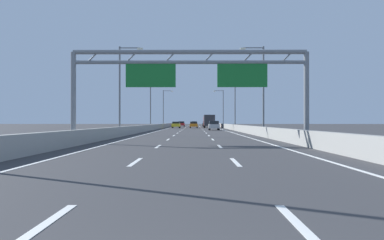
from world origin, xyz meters
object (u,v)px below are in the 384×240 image
at_px(yellow_car, 176,125).
at_px(box_truck, 209,121).
at_px(red_car, 181,124).
at_px(orange_car, 194,125).
at_px(streetlamp_right_mid, 261,85).
at_px(black_car, 206,124).
at_px(streetlamp_left_far, 152,100).
at_px(sign_gantry, 191,72).
at_px(silver_car, 214,125).
at_px(streetlamp_right_far, 234,100).
at_px(streetlamp_right_distant, 222,106).
at_px(green_car, 194,123).
at_px(streetlamp_left_distant, 164,106).
at_px(streetlamp_left_mid, 122,85).

height_order(yellow_car, box_truck, box_truck).
height_order(red_car, orange_car, red_car).
height_order(streetlamp_right_mid, black_car, streetlamp_right_mid).
height_order(streetlamp_left_far, box_truck, streetlamp_left_far).
xyz_separation_m(sign_gantry, black_car, (3.52, 90.48, -4.06)).
distance_m(black_car, silver_car, 50.21).
xyz_separation_m(streetlamp_right_far, orange_car, (-7.32, 16.13, -4.65)).
bearing_deg(sign_gantry, box_truck, 86.89).
distance_m(sign_gantry, streetlamp_right_distant, 76.73).
xyz_separation_m(sign_gantry, streetlamp_right_far, (7.36, 46.06, 0.58)).
xyz_separation_m(streetlamp_right_distant, box_truck, (-3.77, -10.41, -3.76)).
bearing_deg(streetlamp_right_distant, box_truck, -109.93).
bearing_deg(sign_gantry, orange_car, 89.96).
distance_m(streetlamp_right_mid, black_car, 74.97).
height_order(green_car, box_truck, box_truck).
height_order(streetlamp_left_far, yellow_car, streetlamp_left_far).
relative_size(sign_gantry, yellow_car, 3.48).
xyz_separation_m(streetlamp_right_far, streetlamp_left_distant, (-14.93, 30.31, 0.00)).
bearing_deg(box_truck, sign_gantry, -93.11).
xyz_separation_m(streetlamp_left_mid, green_car, (7.64, 97.44, -4.63)).
bearing_deg(sign_gantry, red_car, 92.31).
relative_size(streetlamp_left_mid, box_truck, 1.21).
height_order(streetlamp_left_distant, yellow_car, streetlamp_left_distant).
distance_m(streetlamp_right_distant, red_car, 16.21).
distance_m(streetlamp_left_distant, red_car, 12.67).
distance_m(streetlamp_left_distant, silver_car, 38.03).
bearing_deg(orange_car, streetlamp_left_far, -115.26).
distance_m(streetlamp_left_mid, orange_car, 47.29).
bearing_deg(silver_car, black_car, 89.94).
bearing_deg(silver_car, streetlamp_right_distant, 83.86).
relative_size(black_car, silver_car, 1.11).
bearing_deg(streetlamp_right_far, streetlamp_left_distant, 116.23).
distance_m(sign_gantry, streetlamp_right_mid, 17.39).
bearing_deg(yellow_car, streetlamp_left_distant, 104.38).
distance_m(streetlamp_left_far, streetlamp_left_distant, 30.31).
height_order(streetlamp_right_far, streetlamp_right_distant, same).
bearing_deg(yellow_car, sign_gantry, -86.43).
relative_size(red_car, green_car, 0.95).
relative_size(streetlamp_left_mid, streetlamp_right_distant, 1.00).
bearing_deg(sign_gantry, black_car, 87.77).
height_order(orange_car, box_truck, box_truck).
xyz_separation_m(streetlamp_left_mid, streetlamp_left_far, (0.00, 30.31, 0.00)).
relative_size(sign_gantry, orange_car, 3.53).
relative_size(streetlamp_left_mid, red_car, 2.25).
xyz_separation_m(black_car, silver_car, (-0.05, -50.21, 0.04)).
distance_m(streetlamp_left_mid, silver_car, 27.28).
bearing_deg(yellow_car, streetlamp_right_distant, 52.25).
relative_size(black_car, box_truck, 0.59).
distance_m(red_car, box_truck, 22.65).
bearing_deg(streetlamp_right_distant, streetlamp_left_distant, 180.00).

